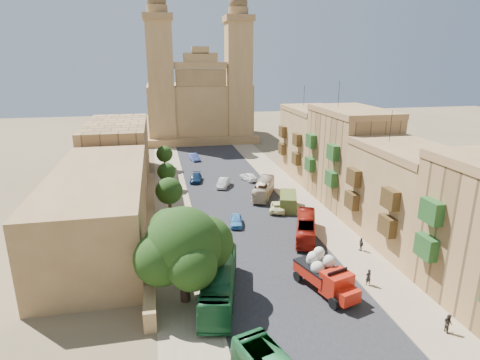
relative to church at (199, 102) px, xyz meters
name	(u,v)px	position (x,y,z in m)	size (l,w,h in m)	color
ground	(303,314)	(0.00, -78.61, -9.52)	(260.00, 260.00, 0.00)	brown
road_surface	(235,197)	(0.00, -48.61, -9.51)	(14.00, 140.00, 0.01)	black
sidewalk_east	(293,193)	(9.50, -48.61, -9.51)	(5.00, 140.00, 0.01)	#927D5F
sidewalk_west	(172,202)	(-9.50, -48.61, -9.51)	(5.00, 140.00, 0.01)	#927D5F
kerb_east	(278,194)	(7.00, -48.61, -9.46)	(0.25, 140.00, 0.12)	#927D5F
kerb_west	(189,200)	(-7.00, -48.61, -9.46)	(0.25, 140.00, 0.12)	#927D5F
townhouse_b	(405,195)	(15.95, -67.61, -3.86)	(9.00, 14.00, 14.90)	#9C7546
townhouse_c	(349,156)	(15.95, -53.61, -2.61)	(9.00, 14.00, 17.40)	#A67D4B
townhouse_d	(313,142)	(15.95, -39.61, -3.36)	(9.00, 14.00, 15.90)	#9C7546
west_wall	(151,224)	(-12.50, -58.61, -8.62)	(1.00, 40.00, 1.80)	#9C7546
west_building_low	(100,208)	(-18.00, -60.61, -5.32)	(10.00, 28.00, 8.40)	olive
west_building_mid	(118,151)	(-18.00, -34.61, -4.52)	(10.00, 22.00, 10.00)	#A67D4B
church	(199,102)	(0.00, 0.00, 0.00)	(28.00, 22.50, 36.30)	#9C7546
ficus_tree	(184,248)	(-9.42, -74.61, -4.38)	(8.69, 7.99, 8.69)	#332219
street_tree_a	(174,232)	(-10.00, -66.61, -6.48)	(2.96, 2.96, 4.55)	#332219
street_tree_b	(169,191)	(-10.00, -54.61, -5.83)	(3.58, 3.58, 5.50)	#332219
street_tree_c	(167,172)	(-10.00, -42.61, -6.48)	(2.95, 2.95, 4.54)	#332219
street_tree_d	(164,154)	(-10.00, -30.61, -6.33)	(3.10, 3.10, 4.76)	#332219
red_truck	(325,274)	(3.14, -75.67, -7.77)	(4.39, 7.17, 3.96)	#B31D0D
olive_pickup	(288,202)	(6.50, -54.81, -8.46)	(3.75, 5.66, 2.15)	#4D5D23
bus_green_north	(219,282)	(-6.50, -74.84, -7.95)	(2.63, 11.25, 3.13)	#18562B
bus_red_east	(306,228)	(5.54, -64.39, -8.27)	(2.08, 8.91, 2.48)	#9C190F
bus_cream_east	(264,189)	(4.49, -49.01, -8.25)	(2.12, 9.08, 2.53)	#C5AD90
car_blue_a	(236,221)	(-1.88, -59.18, -8.87)	(1.53, 3.80, 1.29)	#408CC9
car_white_a	(223,183)	(-0.83, -43.03, -8.79)	(1.53, 4.40, 1.45)	#BCBCBC
car_cream	(278,206)	(4.85, -55.34, -8.88)	(2.11, 4.57, 1.27)	#FAF1B3
car_dkblue	(196,178)	(-5.00, -39.06, -8.85)	(1.85, 4.56, 1.32)	#0F2647
car_white_b	(248,177)	(4.09, -40.29, -8.81)	(1.66, 4.13, 1.41)	white
car_blue_b	(194,157)	(-3.84, -23.76, -8.82)	(1.46, 4.20, 1.38)	#4A63C1
pedestrian_a	(368,277)	(7.55, -75.55, -8.70)	(0.59, 0.39, 1.63)	black
pedestrian_b	(448,323)	(10.20, -83.05, -8.74)	(0.75, 0.59, 1.55)	#302822
pedestrian_c	(361,244)	(10.31, -68.91, -8.75)	(0.90, 0.37, 1.53)	#373738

